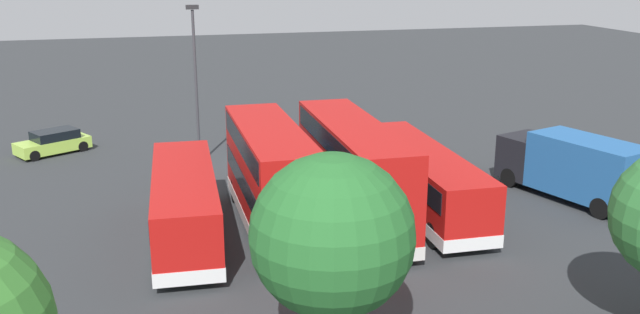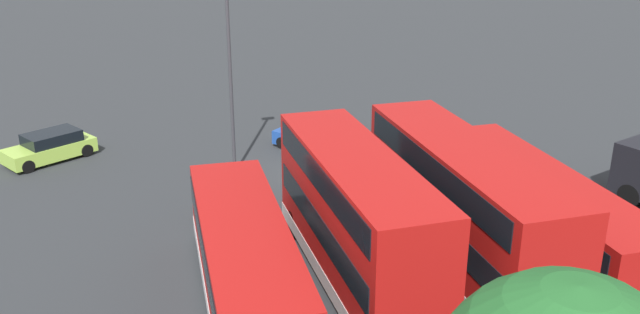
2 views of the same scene
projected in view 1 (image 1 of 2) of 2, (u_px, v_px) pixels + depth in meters
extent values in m
plane|color=#2D3033|center=(268.00, 163.00, 40.70)|extent=(140.00, 140.00, 0.00)
cube|color=#B71411|center=(421.00, 177.00, 32.75)|extent=(2.88, 11.61, 2.60)
cube|color=silver|center=(421.00, 197.00, 33.03)|extent=(2.92, 11.65, 0.55)
cube|color=black|center=(422.00, 165.00, 32.58)|extent=(2.91, 10.81, 0.90)
cube|color=black|center=(383.00, 135.00, 38.00)|extent=(2.25, 0.12, 1.10)
cylinder|color=black|center=(370.00, 174.00, 36.89)|extent=(0.33, 1.11, 1.10)
cylinder|color=black|center=(410.00, 171.00, 37.39)|extent=(0.33, 1.11, 1.10)
cylinder|color=black|center=(434.00, 235.00, 28.72)|extent=(0.33, 1.11, 1.10)
cylinder|color=black|center=(484.00, 231.00, 29.22)|extent=(0.33, 1.11, 1.10)
cube|color=#B71411|center=(353.00, 170.00, 31.14)|extent=(2.77, 11.08, 4.20)
cube|color=silver|center=(353.00, 208.00, 31.64)|extent=(2.81, 11.12, 0.55)
cube|color=black|center=(353.00, 174.00, 31.19)|extent=(2.81, 10.28, 0.90)
cube|color=black|center=(353.00, 137.00, 30.72)|extent=(2.81, 10.28, 0.90)
cube|color=black|center=(323.00, 143.00, 36.37)|extent=(2.25, 0.11, 1.10)
cylinder|color=black|center=(308.00, 184.00, 35.25)|extent=(0.32, 1.11, 1.10)
cylinder|color=black|center=(351.00, 180.00, 35.76)|extent=(0.32, 1.11, 1.10)
cylinder|color=black|center=(355.00, 247.00, 27.57)|extent=(0.32, 1.11, 1.10)
cylinder|color=black|center=(408.00, 242.00, 28.08)|extent=(0.32, 1.11, 1.10)
cube|color=#B71411|center=(270.00, 174.00, 30.48)|extent=(2.62, 10.17, 4.20)
cube|color=silver|center=(271.00, 213.00, 30.98)|extent=(2.66, 10.21, 0.55)
cube|color=black|center=(271.00, 179.00, 30.53)|extent=(2.68, 9.37, 0.90)
cube|color=black|center=(270.00, 141.00, 30.06)|extent=(2.68, 9.37, 0.90)
cube|color=black|center=(252.00, 149.00, 35.28)|extent=(2.25, 0.08, 1.10)
cylinder|color=black|center=(235.00, 191.00, 34.15)|extent=(0.31, 1.10, 1.10)
cylinder|color=black|center=(280.00, 187.00, 34.69)|extent=(0.31, 1.10, 1.10)
cylinder|color=black|center=(261.00, 250.00, 27.31)|extent=(0.31, 1.10, 1.10)
cylinder|color=black|center=(316.00, 244.00, 27.86)|extent=(0.31, 1.10, 1.10)
cube|color=#B71411|center=(185.00, 202.00, 29.35)|extent=(3.10, 10.58, 2.60)
cube|color=silver|center=(186.00, 225.00, 29.63)|extent=(3.15, 10.62, 0.55)
cube|color=black|center=(184.00, 189.00, 29.18)|extent=(3.12, 9.78, 0.90)
cube|color=black|center=(181.00, 155.00, 34.12)|extent=(2.25, 0.18, 1.10)
cylinder|color=black|center=(160.00, 199.00, 33.03)|extent=(0.36, 1.11, 1.10)
cylinder|color=black|center=(208.00, 196.00, 33.47)|extent=(0.36, 1.11, 1.10)
cylinder|color=black|center=(158.00, 267.00, 25.83)|extent=(0.36, 1.11, 1.10)
cylinder|color=black|center=(219.00, 261.00, 26.28)|extent=(0.36, 1.11, 1.10)
cube|color=#235999|center=(587.00, 168.00, 33.58)|extent=(4.06, 6.00, 2.80)
cube|color=black|center=(526.00, 156.00, 36.69)|extent=(2.99, 2.67, 2.20)
cylinder|color=black|center=(509.00, 178.00, 36.38)|extent=(0.57, 1.04, 1.00)
cylinder|color=black|center=(539.00, 171.00, 37.56)|extent=(0.57, 1.04, 1.00)
cylinder|color=black|center=(601.00, 208.00, 31.94)|extent=(0.57, 1.04, 1.00)
cylinder|color=black|center=(630.00, 199.00, 33.12)|extent=(0.57, 1.04, 1.00)
cube|color=#A5D14C|center=(53.00, 145.00, 42.52)|extent=(4.57, 3.68, 0.70)
cube|color=black|center=(55.00, 135.00, 42.48)|extent=(3.02, 2.69, 0.55)
cylinder|color=black|center=(34.00, 156.00, 41.00)|extent=(0.66, 0.51, 0.64)
cylinder|color=black|center=(23.00, 151.00, 42.09)|extent=(0.66, 0.51, 0.64)
cylinder|color=black|center=(83.00, 146.00, 43.06)|extent=(0.66, 0.51, 0.64)
cylinder|color=black|center=(71.00, 142.00, 44.15)|extent=(0.66, 0.51, 0.64)
cube|color=#1E479E|center=(272.00, 141.00, 43.46)|extent=(4.27, 4.64, 0.70)
cube|color=black|center=(269.00, 131.00, 43.40)|extent=(2.99, 3.14, 0.55)
cylinder|color=black|center=(301.00, 146.00, 43.21)|extent=(0.58, 0.63, 0.64)
cylinder|color=black|center=(285.00, 151.00, 41.96)|extent=(0.58, 0.63, 0.64)
cylinder|color=black|center=(260.00, 138.00, 45.08)|extent=(0.58, 0.63, 0.64)
cylinder|color=black|center=(243.00, 143.00, 43.83)|extent=(0.58, 0.63, 0.64)
cylinder|color=#38383D|center=(196.00, 89.00, 39.48)|extent=(0.16, 0.16, 8.80)
cube|color=#262628|center=(192.00, 7.00, 38.22)|extent=(0.70, 0.30, 0.24)
cylinder|color=yellow|center=(338.00, 130.00, 46.48)|extent=(0.60, 0.60, 0.95)
sphere|color=#236028|center=(332.00, 235.00, 19.49)|extent=(4.71, 4.71, 4.71)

